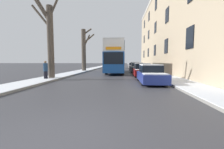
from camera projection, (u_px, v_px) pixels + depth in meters
name	position (u px, v px, depth m)	size (l,w,h in m)	color
ground_plane	(65.00, 135.00, 3.38)	(320.00, 320.00, 0.00)	#38383D
sidewalk_left	(104.00, 66.00, 56.45)	(2.24, 130.00, 0.16)	gray
sidewalk_right	(135.00, 66.00, 55.63)	(2.24, 130.00, 0.16)	gray
terrace_facade_right	(183.00, 29.00, 25.05)	(9.10, 38.36, 14.29)	tan
bare_tree_left_0	(49.00, 37.00, 13.80)	(3.29, 2.03, 8.33)	#4C4238
bare_tree_left_1	(84.00, 49.00, 25.26)	(1.99, 1.91, 7.17)	#4C4238
double_decker_bus	(116.00, 56.00, 22.50)	(2.53, 11.45, 4.36)	#194C99
parked_car_0	(151.00, 74.00, 11.64)	(1.75, 4.54, 1.46)	navy
parked_car_1	(142.00, 70.00, 16.87)	(1.89, 4.14, 1.49)	maroon
parked_car_2	(137.00, 68.00, 22.94)	(1.85, 4.54, 1.53)	black
parked_car_3	(134.00, 66.00, 29.31)	(1.79, 3.90, 1.58)	black
parked_car_4	(132.00, 66.00, 34.85)	(1.72, 4.13, 1.44)	silver
oncoming_van	(109.00, 63.00, 37.01)	(1.92, 5.67, 2.51)	#333842
pedestrian_left_sidewalk	(46.00, 70.00, 13.27)	(0.38, 0.38, 1.74)	black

